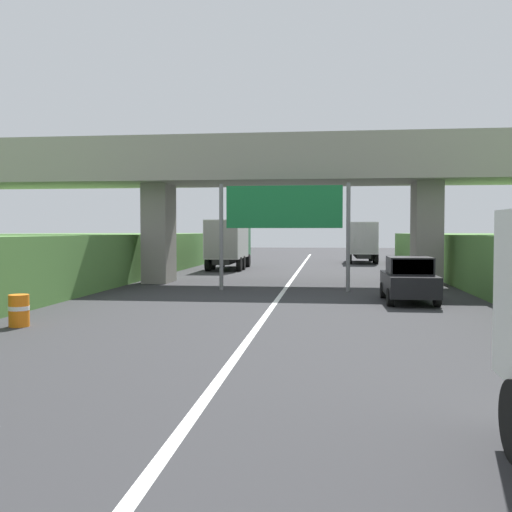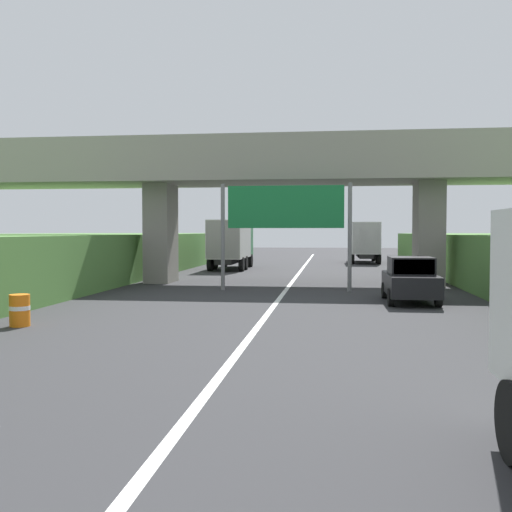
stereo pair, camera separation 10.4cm
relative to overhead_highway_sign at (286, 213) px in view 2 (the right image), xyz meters
The scene contains 7 objects.
lane_centre_stripe 4.38m from the overhead_highway_sign, 90.00° to the right, with size 0.20×91.02×0.01m, color white.
overpass_bridge 4.23m from the overhead_highway_sign, 90.00° to the left, with size 40.00×4.80×7.32m.
overhead_highway_sign is the anchor object (origin of this frame).
truck_green 15.81m from the overhead_highway_sign, 108.38° to the left, with size 2.44×7.30×3.44m.
truck_silver 25.47m from the overhead_highway_sign, 79.00° to the left, with size 2.44×7.30×3.44m.
car_black 6.82m from the overhead_highway_sign, 37.65° to the right, with size 1.86×4.10×1.72m.
construction_barrel_2 13.18m from the overhead_highway_sign, 121.24° to the right, with size 0.57×0.57×0.90m.
Camera 2 is at (2.02, 1.44, 2.67)m, focal length 41.92 mm.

